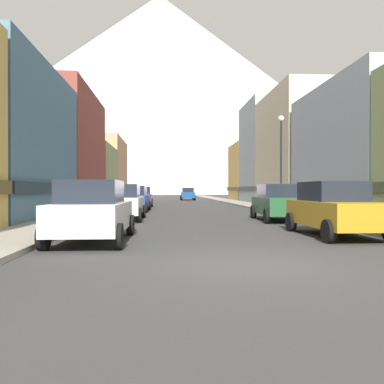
{
  "coord_description": "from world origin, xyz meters",
  "views": [
    {
      "loc": [
        -1.74,
        -8.06,
        1.52
      ],
      "look_at": [
        0.7,
        27.28,
        1.3
      ],
      "focal_mm": 37.76,
      "sensor_mm": 36.0,
      "label": 1
    }
  ],
  "objects": [
    {
      "name": "ground_plane",
      "position": [
        0.0,
        0.0,
        0.0
      ],
      "size": [
        400.0,
        400.0,
        0.0
      ],
      "primitive_type": "plane",
      "color": "#363636"
    },
    {
      "name": "sidewalk_left",
      "position": [
        -6.25,
        35.0,
        0.07
      ],
      "size": [
        2.5,
        100.0,
        0.15
      ],
      "primitive_type": "cube",
      "color": "gray",
      "rests_on": "ground"
    },
    {
      "name": "sidewalk_right",
      "position": [
        6.25,
        35.0,
        0.07
      ],
      "size": [
        2.5,
        100.0,
        0.15
      ],
      "primitive_type": "cube",
      "color": "gray",
      "rests_on": "ground"
    },
    {
      "name": "storefront_left_2",
      "position": [
        -12.48,
        25.51,
        4.55
      ],
      "size": [
        10.25,
        12.62,
        9.43
      ],
      "color": "brown",
      "rests_on": "ground"
    },
    {
      "name": "storefront_left_3",
      "position": [
        -12.43,
        37.12,
        3.07
      ],
      "size": [
        10.17,
        9.8,
        6.37
      ],
      "color": "#8C9966",
      "rests_on": "ground"
    },
    {
      "name": "storefront_left_4",
      "position": [
        -11.0,
        48.9,
        4.11
      ],
      "size": [
        7.31,
        13.65,
        8.53
      ],
      "color": "tan",
      "rests_on": "ground"
    },
    {
      "name": "storefront_right_1",
      "position": [
        11.1,
        15.15,
        3.72
      ],
      "size": [
        7.49,
        11.17,
        7.73
      ],
      "color": "#99A5B2",
      "rests_on": "ground"
    },
    {
      "name": "storefront_right_2",
      "position": [
        11.31,
        26.87,
        4.88
      ],
      "size": [
        7.91,
        11.1,
        10.11
      ],
      "color": "beige",
      "rests_on": "ground"
    },
    {
      "name": "storefront_right_3",
      "position": [
        10.58,
        36.98,
        5.48
      ],
      "size": [
        6.45,
        9.04,
        11.32
      ],
      "color": "#99A5B2",
      "rests_on": "ground"
    },
    {
      "name": "storefront_right_4",
      "position": [
        10.82,
        45.93,
        3.68
      ],
      "size": [
        6.94,
        8.03,
        7.64
      ],
      "color": "#D8B259",
      "rests_on": "ground"
    },
    {
      "name": "car_left_0",
      "position": [
        -3.8,
        3.76,
        0.9
      ],
      "size": [
        2.1,
        4.42,
        1.78
      ],
      "color": "silver",
      "rests_on": "ground"
    },
    {
      "name": "car_left_1",
      "position": [
        -3.8,
        12.12,
        0.9
      ],
      "size": [
        2.08,
        4.41,
        1.78
      ],
      "color": "silver",
      "rests_on": "ground"
    },
    {
      "name": "car_left_2",
      "position": [
        -3.8,
        19.82,
        0.9
      ],
      "size": [
        2.2,
        4.46,
        1.78
      ],
      "color": "#19478C",
      "rests_on": "ground"
    },
    {
      "name": "car_left_3",
      "position": [
        -3.8,
        28.4,
        0.9
      ],
      "size": [
        2.19,
        4.46,
        1.78
      ],
      "color": "#591E72",
      "rests_on": "ground"
    },
    {
      "name": "car_right_0",
      "position": [
        3.8,
        4.73,
        0.9
      ],
      "size": [
        2.1,
        4.42,
        1.78
      ],
      "color": "#B28419",
      "rests_on": "ground"
    },
    {
      "name": "car_right_1",
      "position": [
        3.8,
        11.23,
        0.9
      ],
      "size": [
        2.21,
        4.47,
        1.78
      ],
      "color": "#265933",
      "rests_on": "ground"
    },
    {
      "name": "car_driving_0",
      "position": [
        1.6,
        49.37,
        0.9
      ],
      "size": [
        2.06,
        4.4,
        1.78
      ],
      "color": "#19478C",
      "rests_on": "ground"
    },
    {
      "name": "trash_bin_right",
      "position": [
        6.35,
        9.85,
        0.64
      ],
      "size": [
        0.59,
        0.59,
        0.98
      ],
      "color": "#4C5156",
      "rests_on": "sidewalk_right"
    },
    {
      "name": "potted_plant_0",
      "position": [
        7.0,
        13.11,
        0.64
      ],
      "size": [
        0.64,
        0.64,
        0.93
      ],
      "color": "gray",
      "rests_on": "sidewalk_right"
    },
    {
      "name": "pedestrian_1",
      "position": [
        6.25,
        21.1,
        0.92
      ],
      "size": [
        0.36,
        0.36,
        1.67
      ],
      "color": "navy",
      "rests_on": "sidewalk_right"
    },
    {
      "name": "streetlamp_right",
      "position": [
        5.35,
        16.01,
        3.99
      ],
      "size": [
        0.36,
        0.36,
        5.86
      ],
      "color": "black",
      "rests_on": "sidewalk_right"
    },
    {
      "name": "mountain_backdrop",
      "position": [
        -4.71,
        260.0,
        65.02
      ],
      "size": [
        305.4,
        305.4,
        130.05
      ],
      "primitive_type": "cone",
      "color": "silver",
      "rests_on": "ground"
    }
  ]
}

